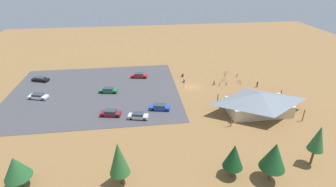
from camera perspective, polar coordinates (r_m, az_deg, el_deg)
name	(u,v)px	position (r m, az deg, el deg)	size (l,w,h in m)	color
ground	(192,87)	(70.38, 5.42, 1.50)	(160.00, 160.00, 0.00)	olive
parking_lot_asphalt	(95,92)	(69.80, -15.93, 0.33)	(43.23, 35.00, 0.05)	#424247
bike_pavilion	(259,101)	(60.18, 19.53, -1.66)	(16.18, 9.74, 4.97)	beige
trash_bin	(183,75)	(76.40, 3.25, 4.05)	(0.60, 0.60, 0.90)	brown
lot_sign	(184,83)	(68.83, 3.50, 2.26)	(0.56, 0.08, 2.20)	#99999E
pine_midwest	(119,158)	(38.93, -10.86, -13.93)	(3.07, 3.07, 7.50)	brown
pine_center	(318,139)	(47.72, 30.30, -8.61)	(2.50, 2.50, 7.44)	brown
pine_east	(274,156)	(41.97, 22.45, -12.65)	(3.85, 3.85, 6.86)	brown
pine_west	(234,156)	(41.36, 14.37, -13.29)	(3.14, 3.14, 5.92)	brown
pine_far_west	(16,168)	(44.21, -30.65, -13.91)	(3.88, 3.88, 5.54)	brown
bicycle_silver_yard_right	(240,82)	(74.70, 15.60, 2.47)	(0.48, 1.77, 0.85)	black
bicycle_white_near_sign	(226,84)	(72.93, 12.78, 2.17)	(0.54, 1.58, 0.81)	black
bicycle_green_yard_center	(225,75)	(78.74, 12.55, 4.10)	(0.75, 1.57, 0.92)	black
bicycle_red_yard_front	(237,75)	(79.13, 15.02, 3.88)	(0.92, 1.45, 0.79)	black
bicycle_orange_front_row	(226,72)	(80.70, 12.81, 4.59)	(1.70, 0.56, 0.75)	black
bicycle_yellow_by_bin	(223,80)	(75.04, 12.15, 2.98)	(1.66, 0.85, 0.87)	black
bicycle_purple_edge_south	(220,84)	(72.23, 11.41, 2.07)	(0.73, 1.58, 0.80)	black
car_maroon_near_entry	(111,113)	(57.81, -12.58, -4.22)	(4.70, 2.58, 1.42)	maroon
car_white_end_stall	(38,96)	(71.09, -26.81, -0.54)	(5.01, 3.04, 1.34)	white
car_black_second_row	(40,79)	(81.63, -26.41, 2.89)	(5.05, 3.39, 1.26)	black
car_blue_front_row	(160,107)	(58.76, -1.85, -3.01)	(4.81, 2.72, 1.34)	#1E42B2
car_silver_far_end	(138,116)	(55.82, -6.62, -4.93)	(4.58, 2.68, 1.36)	#BCBCC1
car_green_by_curb	(108,90)	(68.30, -13.05, 0.74)	(4.87, 2.58, 1.33)	#1E6B3D
car_red_inner_stall	(139,75)	(75.93, -6.41, 4.01)	(4.84, 2.58, 1.38)	red
visitor_crossing_yard	(257,84)	(73.70, 19.16, 2.01)	(0.36, 0.37, 1.67)	#2D3347
visitor_at_bikes	(214,82)	(71.98, 10.20, 2.60)	(0.39, 0.40, 1.79)	#2D3347
visitor_by_pavilion	(184,79)	(72.42, 3.60, 3.13)	(0.40, 0.38, 1.77)	#2D3347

